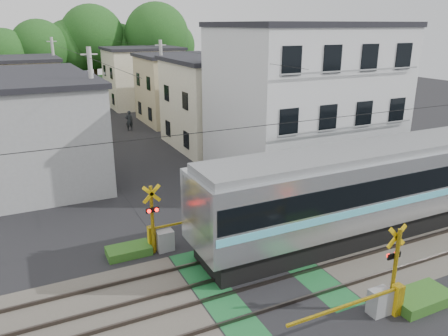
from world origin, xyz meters
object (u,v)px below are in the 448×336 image
crossing_signal_far (162,235)px  pedestrian (129,121)px  apartment_block (303,102)px  crossing_signal_near (384,295)px

crossing_signal_far → pedestrian: size_ratio=2.58×
apartment_block → pedestrian: size_ratio=5.56×
crossing_signal_near → crossing_signal_far: bearing=125.3°
crossing_signal_far → apartment_block: 13.14m
apartment_block → pedestrian: 18.23m
crossing_signal_near → pedestrian: 29.64m
crossing_signal_near → apartment_block: 14.95m
crossing_signal_near → apartment_block: bearing=65.8°
crossing_signal_near → crossing_signal_far: 8.95m
crossing_signal_near → pedestrian: size_ratio=2.58×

